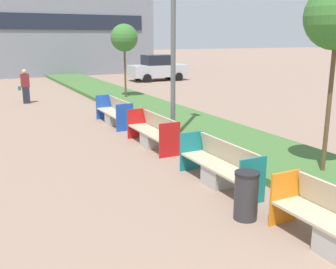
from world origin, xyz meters
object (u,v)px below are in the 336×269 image
(bench_blue_frame, at_px, (115,114))
(sapling_tree_far, at_px, (124,38))
(parked_car_distant, at_px, (158,68))
(bench_red_frame, at_px, (153,134))
(litter_bin, at_px, (246,196))
(pedestrian_walking, at_px, (25,86))
(bench_teal_frame, at_px, (220,168))

(bench_blue_frame, xyz_separation_m, sapling_tree_far, (2.37, 5.09, 2.70))
(sapling_tree_far, height_order, parked_car_distant, sapling_tree_far)
(bench_red_frame, distance_m, litter_bin, 5.07)
(sapling_tree_far, bearing_deg, pedestrian_walking, 164.13)
(bench_red_frame, distance_m, parked_car_distant, 17.95)
(bench_red_frame, xyz_separation_m, parked_car_distant, (7.82, 16.15, 0.54))
(bench_teal_frame, xyz_separation_m, litter_bin, (-0.52, -1.59, 0.06))
(bench_teal_frame, xyz_separation_m, sapling_tree_far, (2.37, 11.92, 2.70))
(bench_teal_frame, distance_m, pedestrian_walking, 13.43)
(bench_teal_frame, xyz_separation_m, parked_car_distant, (7.82, 19.61, 0.54))
(bench_red_frame, distance_m, sapling_tree_far, 9.19)
(bench_red_frame, bearing_deg, litter_bin, -95.89)
(litter_bin, height_order, sapling_tree_far, sapling_tree_far)
(bench_teal_frame, distance_m, bench_red_frame, 3.46)
(bench_blue_frame, distance_m, pedestrian_walking, 6.81)
(sapling_tree_far, xyz_separation_m, parked_car_distant, (5.46, 7.69, -2.16))
(parked_car_distant, bearing_deg, bench_red_frame, -115.31)
(bench_teal_frame, bearing_deg, litter_bin, -108.17)
(bench_red_frame, relative_size, bench_blue_frame, 1.00)
(bench_red_frame, height_order, sapling_tree_far, sapling_tree_far)
(litter_bin, bearing_deg, pedestrian_walking, 96.70)
(bench_teal_frame, xyz_separation_m, bench_red_frame, (0.00, 3.46, 0.00))
(litter_bin, bearing_deg, parked_car_distant, 68.51)
(bench_blue_frame, height_order, parked_car_distant, parked_car_distant)
(bench_red_frame, relative_size, sapling_tree_far, 0.62)
(litter_bin, distance_m, parked_car_distant, 22.78)
(bench_teal_frame, distance_m, bench_blue_frame, 6.82)
(litter_bin, relative_size, parked_car_distant, 0.21)
(bench_red_frame, xyz_separation_m, sapling_tree_far, (2.37, 8.46, 2.70))
(pedestrian_walking, bearing_deg, bench_red_frame, -76.98)
(bench_teal_frame, bearing_deg, sapling_tree_far, 78.76)
(bench_red_frame, height_order, parked_car_distant, parked_car_distant)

